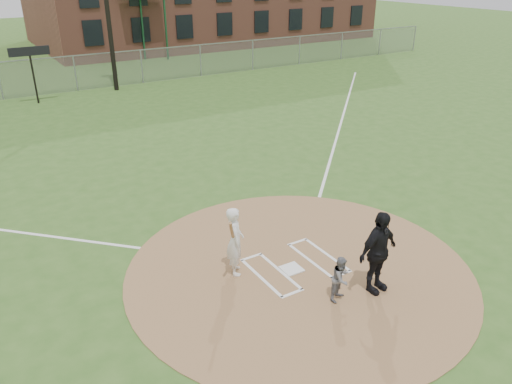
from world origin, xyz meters
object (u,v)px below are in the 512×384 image
catcher (341,278)px  umpire (378,252)px  batter_at_plate (235,241)px  home_plate (292,269)px

catcher → umpire: size_ratio=0.54×
umpire → batter_at_plate: size_ratio=1.11×
home_plate → catcher: (0.25, -1.49, 0.51)m
home_plate → batter_at_plate: size_ratio=0.27×
batter_at_plate → umpire: bearing=-44.0°
catcher → batter_at_plate: bearing=102.8°
home_plate → catcher: bearing=-80.6°
home_plate → batter_at_plate: (-1.22, 0.63, 0.85)m
home_plate → umpire: 2.22m
home_plate → umpire: bearing=-55.4°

